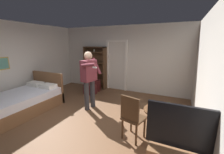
{
  "coord_description": "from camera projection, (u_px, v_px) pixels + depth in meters",
  "views": [
    {
      "loc": [
        2.27,
        -2.8,
        2.02
      ],
      "look_at": [
        0.67,
        0.62,
        1.13
      ],
      "focal_mm": 23.45,
      "sensor_mm": 36.0,
      "label": 1
    }
  ],
  "objects": [
    {
      "name": "ground_plane",
      "position": [
        79.0,
        121.0,
        3.87
      ],
      "size": [
        6.46,
        6.46,
        0.0
      ],
      "primitive_type": "plane",
      "color": "brown"
    },
    {
      "name": "wall_back",
      "position": [
        122.0,
        59.0,
        6.2
      ],
      "size": [
        5.74,
        0.12,
        2.7
      ],
      "primitive_type": "cube",
      "color": "beige",
      "rests_on": "ground_plane"
    },
    {
      "name": "wall_left",
      "position": [
        6.0,
        64.0,
        4.72
      ],
      "size": [
        0.15,
        6.11,
        2.7
      ],
      "color": "beige",
      "rests_on": "ground_plane"
    },
    {
      "name": "wall_right",
      "position": [
        214.0,
        84.0,
        2.39
      ],
      "size": [
        0.12,
        6.11,
        2.7
      ],
      "primitive_type": "cube",
      "color": "beige",
      "rests_on": "ground_plane"
    },
    {
      "name": "doorway_frame",
      "position": [
        117.0,
        62.0,
        6.24
      ],
      "size": [
        0.93,
        0.08,
        2.13
      ],
      "color": "white",
      "rests_on": "ground_plane"
    },
    {
      "name": "bed",
      "position": [
        24.0,
        101.0,
        4.42
      ],
      "size": [
        1.35,
        2.1,
        1.02
      ],
      "color": "brown",
      "rests_on": "ground_plane"
    },
    {
      "name": "bookshelf",
      "position": [
        96.0,
        66.0,
        6.56
      ],
      "size": [
        1.03,
        0.32,
        1.85
      ],
      "color": "#4C331E",
      "rests_on": "ground_plane"
    },
    {
      "name": "side_table",
      "position": [
        160.0,
        120.0,
        2.99
      ],
      "size": [
        0.69,
        0.69,
        0.7
      ],
      "color": "brown",
      "rests_on": "ground_plane"
    },
    {
      "name": "laptop",
      "position": [
        160.0,
        108.0,
        2.9
      ],
      "size": [
        0.34,
        0.35,
        0.15
      ],
      "color": "black",
      "rests_on": "side_table"
    },
    {
      "name": "bottle_on_table",
      "position": [
        169.0,
        109.0,
        2.79
      ],
      "size": [
        0.06,
        0.06,
        0.22
      ],
      "color": "#354D32",
      "rests_on": "side_table"
    },
    {
      "name": "wooden_chair",
      "position": [
        132.0,
        116.0,
        3.01
      ],
      "size": [
        0.52,
        0.52,
        0.99
      ],
      "color": "#4C331E",
      "rests_on": "ground_plane"
    },
    {
      "name": "person_blue_shirt",
      "position": [
        89.0,
        76.0,
        4.4
      ],
      "size": [
        0.67,
        0.71,
        1.77
      ],
      "color": "#333338",
      "rests_on": "ground_plane"
    },
    {
      "name": "suitcase_dark",
      "position": [
        90.0,
        89.0,
        5.89
      ],
      "size": [
        0.51,
        0.43,
        0.4
      ],
      "primitive_type": "cube",
      "rotation": [
        0.0,
        0.0,
        -0.18
      ],
      "color": "#4C1919",
      "rests_on": "ground_plane"
    },
    {
      "name": "suitcase_small",
      "position": [
        95.0,
        85.0,
        6.26
      ],
      "size": [
        0.51,
        0.4,
        0.47
      ],
      "primitive_type": "cube",
      "rotation": [
        0.0,
        0.0,
        0.3
      ],
      "color": "#4C1919",
      "rests_on": "ground_plane"
    }
  ]
}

